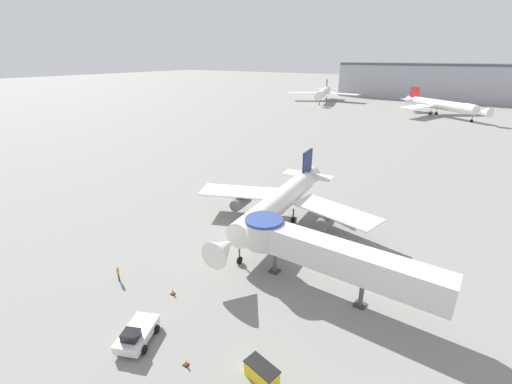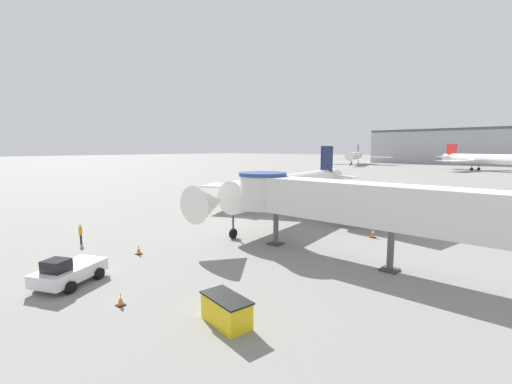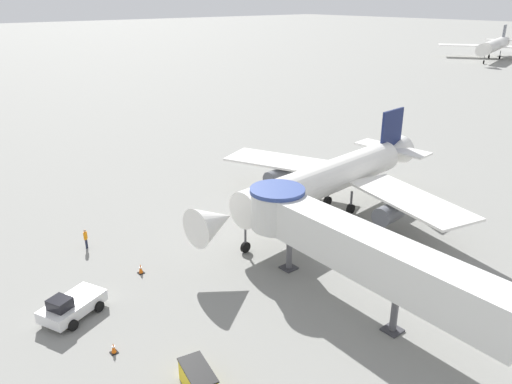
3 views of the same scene
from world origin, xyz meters
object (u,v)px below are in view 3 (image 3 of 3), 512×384
object	(u,v)px
traffic_cone_near_nose	(141,269)
ground_crew_marshaller	(86,237)
traffic_cone_starboard_wing	(410,261)
traffic_cone_apron_front	(114,348)
jet_bridge	(345,242)
service_container_yellow	(198,379)
main_airplane	(329,179)
background_jet_gray_tail	(495,45)
pushback_tug_white	(71,306)

from	to	relation	value
traffic_cone_near_nose	ground_crew_marshaller	world-z (taller)	ground_crew_marshaller
traffic_cone_starboard_wing	traffic_cone_apron_front	bearing A→B (deg)	-102.82
jet_bridge	traffic_cone_near_nose	xyz separation A→B (m)	(-11.79, -8.77, -3.99)
traffic_cone_starboard_wing	ground_crew_marshaller	bearing A→B (deg)	-135.83
service_container_yellow	ground_crew_marshaller	distance (m)	19.03
service_container_yellow	ground_crew_marshaller	xyz separation A→B (m)	(-18.95, 1.70, 0.31)
main_airplane	traffic_cone_starboard_wing	size ratio (longest dim) A/B	34.32
traffic_cone_starboard_wing	ground_crew_marshaller	size ratio (longest dim) A/B	0.49
main_airplane	jet_bridge	size ratio (longest dim) A/B	1.39
traffic_cone_apron_front	background_jet_gray_tail	distance (m)	166.33
service_container_yellow	ground_crew_marshaller	size ratio (longest dim) A/B	1.69
jet_bridge	pushback_tug_white	bearing A→B (deg)	-121.99
pushback_tug_white	main_airplane	bearing A→B (deg)	68.23
service_container_yellow	traffic_cone_apron_front	bearing A→B (deg)	-158.69
pushback_tug_white	ground_crew_marshaller	world-z (taller)	pushback_tug_white
traffic_cone_near_nose	jet_bridge	bearing A→B (deg)	36.63
pushback_tug_white	service_container_yellow	distance (m)	10.85
ground_crew_marshaller	background_jet_gray_tail	world-z (taller)	background_jet_gray_tail
traffic_cone_starboard_wing	background_jet_gray_tail	xyz separation A→B (m)	(-60.88, 134.88, 4.05)
traffic_cone_starboard_wing	ground_crew_marshaller	distance (m)	25.63
pushback_tug_white	jet_bridge	bearing A→B (deg)	33.29
main_airplane	traffic_cone_starboard_wing	xyz separation A→B (m)	(10.53, -2.23, -3.19)
ground_crew_marshaller	jet_bridge	bearing A→B (deg)	-106.86
traffic_cone_starboard_wing	service_container_yellow	bearing A→B (deg)	-88.31
main_airplane	traffic_cone_near_nose	xyz separation A→B (m)	(-1.47, -18.55, -3.23)
traffic_cone_apron_front	pushback_tug_white	bearing A→B (deg)	-174.13
service_container_yellow	traffic_cone_starboard_wing	xyz separation A→B (m)	(-0.58, 19.55, -0.26)
traffic_cone_apron_front	background_jet_gray_tail	bearing A→B (deg)	109.66
traffic_cone_starboard_wing	traffic_cone_apron_front	size ratio (longest dim) A/B	1.21
traffic_cone_starboard_wing	traffic_cone_apron_front	world-z (taller)	traffic_cone_starboard_wing
ground_crew_marshaller	background_jet_gray_tail	distance (m)	158.58
service_container_yellow	traffic_cone_near_nose	distance (m)	12.99
traffic_cone_starboard_wing	background_jet_gray_tail	world-z (taller)	background_jet_gray_tail
main_airplane	traffic_cone_apron_front	distance (m)	24.79
service_container_yellow	background_jet_gray_tail	bearing A→B (deg)	111.70
traffic_cone_near_nose	traffic_cone_starboard_wing	distance (m)	20.26
pushback_tug_white	ground_crew_marshaller	xyz separation A→B (m)	(-8.44, 4.37, 0.19)
service_container_yellow	traffic_cone_near_nose	xyz separation A→B (m)	(-12.58, 3.24, -0.31)
service_container_yellow	traffic_cone_apron_front	distance (m)	5.93
jet_bridge	traffic_cone_starboard_wing	bearing A→B (deg)	89.96
service_container_yellow	background_jet_gray_tail	xyz separation A→B (m)	(-61.46, 154.43, 3.78)
main_airplane	traffic_cone_near_nose	distance (m)	18.88
pushback_tug_white	background_jet_gray_tail	distance (m)	165.19
pushback_tug_white	background_jet_gray_tail	xyz separation A→B (m)	(-50.95, 157.10, 3.67)
traffic_cone_starboard_wing	background_jet_gray_tail	distance (m)	148.04
service_container_yellow	traffic_cone_starboard_wing	distance (m)	19.56
traffic_cone_starboard_wing	pushback_tug_white	bearing A→B (deg)	-114.10
traffic_cone_near_nose	background_jet_gray_tail	bearing A→B (deg)	107.91
traffic_cone_starboard_wing	jet_bridge	bearing A→B (deg)	-91.60
pushback_tug_white	service_container_yellow	world-z (taller)	pushback_tug_white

